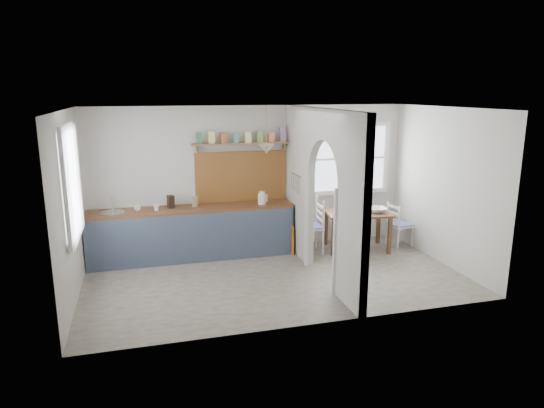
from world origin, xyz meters
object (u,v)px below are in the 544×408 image
object	(u,v)px
dining_table	(357,231)
vase	(356,204)
chair_left	(309,226)
kettle	(262,198)
chair_right	(400,224)

from	to	relation	value
dining_table	vase	world-z (taller)	vase
dining_table	chair_left	bearing A→B (deg)	-175.24
chair_left	vase	size ratio (longest dim) A/B	4.89
dining_table	vase	bearing A→B (deg)	84.72
vase	kettle	bearing A→B (deg)	176.87
dining_table	vase	xyz separation A→B (m)	(0.05, 0.17, 0.46)
dining_table	chair_left	distance (m)	0.92
dining_table	chair_right	world-z (taller)	chair_right
chair_right	vase	size ratio (longest dim) A/B	4.10
dining_table	kettle	size ratio (longest dim) A/B	4.98
dining_table	kettle	distance (m)	1.86
chair_left	vase	distance (m)	1.01
dining_table	vase	distance (m)	0.49
vase	chair_left	bearing A→B (deg)	-174.48
chair_left	chair_right	bearing A→B (deg)	90.19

